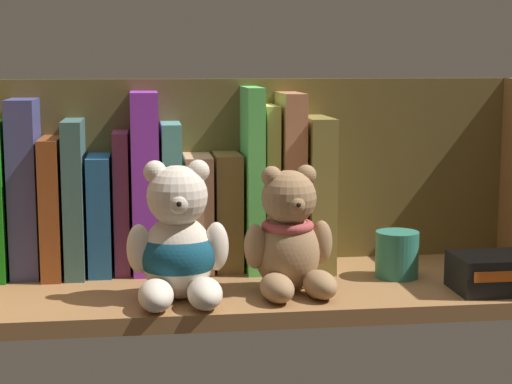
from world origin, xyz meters
TOP-DOWN VIEW (x-y plane):
  - shelf_board at (0.00, 0.00)cm, footprint 71.16×25.13cm
  - shelf_back_panel at (0.00, 13.16)cm, footprint 73.56×1.20cm
  - book_0 at (-33.16, 9.50)cm, footprint 1.84×12.35cm
  - book_1 at (-30.09, 9.50)cm, footprint 3.53×10.46cm
  - book_2 at (-26.69, 9.50)cm, footprint 2.48×13.20cm
  - book_3 at (-23.81, 9.50)cm, footprint 2.48×12.64cm
  - book_4 at (-20.72, 9.50)cm, footprint 2.92×10.81cm
  - book_5 at (-17.88, 9.50)cm, footprint 1.97×9.26cm
  - book_6 at (-14.76, 9.50)cm, footprint 3.47×10.81cm
  - book_7 at (-11.36, 9.50)cm, footprint 2.52×10.20cm
  - book_8 at (-7.92, 9.50)cm, footprint 3.57×10.78cm
  - book_9 at (-4.00, 9.50)cm, footprint 3.48×9.72cm
  - book_10 at (-0.76, 9.50)cm, footprint 2.20×13.07cm
  - book_11 at (1.62, 9.50)cm, footprint 1.79×10.28cm
  - book_12 at (4.34, 9.50)cm, footprint 2.84×12.68cm
  - book_13 at (7.82, 9.50)cm, footprint 3.33×14.83cm
  - teddy_bear_larger at (-11.21, -6.03)cm, footprint 11.81×12.26cm
  - teddy_bear_smaller at (2.12, -4.45)cm, footprint 11.31×11.70cm
  - pillar_candle at (17.02, 0.77)cm, footprint 5.54×5.54cm
  - small_product_box at (27.16, -7.21)cm, footprint 10.67×7.75cm

SIDE VIEW (x-z plane):
  - shelf_board at x=0.00cm, z-range 0.00..2.00cm
  - small_product_box at x=27.16cm, z-range 2.00..6.44cm
  - pillar_candle at x=17.02cm, z-range 2.00..7.95cm
  - teddy_bear_larger at x=-11.21cm, z-range 0.25..16.56cm
  - teddy_bear_smaller at x=2.12cm, z-range 0.88..16.15cm
  - book_8 at x=-7.92cm, z-range 2.00..17.27cm
  - book_4 at x=-20.72cm, z-range 2.00..17.40cm
  - book_9 at x=-4.00cm, z-range 2.00..17.41cm
  - book_2 at x=-26.69cm, z-range 2.00..19.85cm
  - book_5 at x=-17.88cm, z-range 2.00..20.46cm
  - book_7 at x=-11.36cm, z-range 2.00..21.53cm
  - book_3 at x=-23.81cm, z-range 2.00..22.08cm
  - book_0 at x=-33.16cm, z-range 2.00..22.13cm
  - book_13 at x=7.82cm, z-range 2.00..22.22cm
  - book_11 at x=1.62cm, z-range 2.00..23.77cm
  - book_1 at x=-30.09cm, z-range 2.00..24.75cm
  - shelf_back_panel at x=0.00cm, z-range 0.00..27.11cm
  - book_12 at x=4.34cm, z-range 2.00..25.40cm
  - book_6 at x=-14.76cm, z-range 2.00..25.59cm
  - book_10 at x=-0.76cm, z-range 2.00..26.16cm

